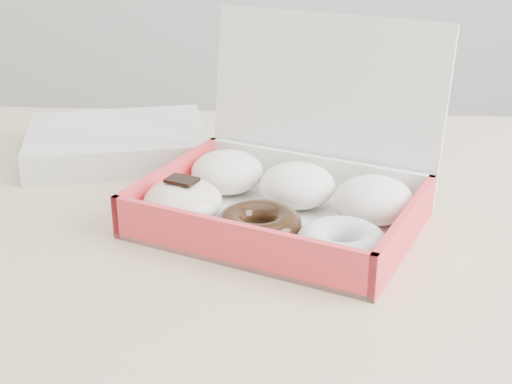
{
  "coord_description": "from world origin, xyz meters",
  "views": [
    {
      "loc": [
        0.15,
        -0.76,
        1.1
      ],
      "look_at": [
        0.11,
        -0.05,
        0.79
      ],
      "focal_mm": 50.0,
      "sensor_mm": 36.0,
      "label": 1
    }
  ],
  "objects": [
    {
      "name": "donut_box",
      "position": [
        0.13,
        -0.02,
        0.78
      ],
      "size": [
        0.37,
        0.35,
        0.22
      ],
      "rotation": [
        0.0,
        0.0,
        -0.4
      ],
      "color": "white",
      "rests_on": "table"
    },
    {
      "name": "table",
      "position": [
        0.0,
        0.0,
        0.67
      ],
      "size": [
        1.2,
        0.8,
        0.75
      ],
      "color": "#CAB685",
      "rests_on": "ground"
    },
    {
      "name": "newspapers",
      "position": [
        -0.11,
        0.18,
        0.77
      ],
      "size": [
        0.29,
        0.25,
        0.04
      ],
      "primitive_type": "cube",
      "rotation": [
        0.0,
        0.0,
        0.25
      ],
      "color": "silver",
      "rests_on": "table"
    }
  ]
}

